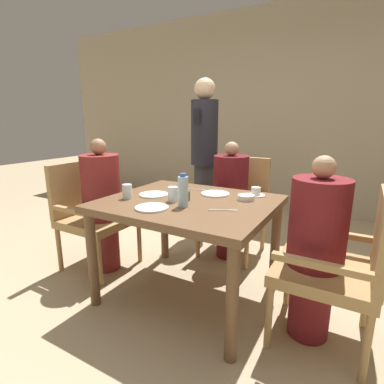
% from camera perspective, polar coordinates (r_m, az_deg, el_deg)
% --- Properties ---
extents(ground_plane, '(16.00, 16.00, 0.00)m').
position_cam_1_polar(ground_plane, '(2.41, -0.62, -18.85)').
color(ground_plane, tan).
extents(wall_back, '(8.00, 0.06, 2.80)m').
position_cam_1_polar(wall_back, '(4.50, 17.07, 14.43)').
color(wall_back, tan).
rests_on(wall_back, ground_plane).
extents(dining_table, '(1.16, 0.99, 0.74)m').
position_cam_1_polar(dining_table, '(2.13, -0.66, -4.07)').
color(dining_table, brown).
rests_on(dining_table, ground_plane).
extents(chair_left_side, '(0.55, 0.55, 0.93)m').
position_cam_1_polar(chair_left_side, '(2.79, -18.66, -3.32)').
color(chair_left_side, '#A88451').
rests_on(chair_left_side, ground_plane).
extents(diner_in_left_chair, '(0.32, 0.32, 1.14)m').
position_cam_1_polar(diner_in_left_chair, '(2.67, -16.70, -2.28)').
color(diner_in_left_chair, maroon).
rests_on(diner_in_left_chair, ground_plane).
extents(chair_far_side, '(0.55, 0.55, 0.93)m').
position_cam_1_polar(chair_far_side, '(2.96, 8.33, -1.77)').
color(chair_far_side, '#A88451').
rests_on(chair_far_side, ground_plane).
extents(diner_in_far_chair, '(0.32, 0.32, 1.10)m').
position_cam_1_polar(diner_in_far_chair, '(2.82, 7.28, -1.41)').
color(diner_in_far_chair, '#5B1419').
rests_on(diner_in_far_chair, ground_plane).
extents(chair_right_side, '(0.55, 0.55, 0.93)m').
position_cam_1_polar(chair_right_side, '(1.92, 26.67, -11.94)').
color(chair_right_side, '#A88451').
rests_on(chair_right_side, ground_plane).
extents(diner_in_right_chair, '(0.32, 0.32, 1.11)m').
position_cam_1_polar(diner_in_right_chair, '(1.90, 22.45, -9.83)').
color(diner_in_right_chair, maroon).
rests_on(diner_in_right_chair, ground_plane).
extents(standing_host, '(0.29, 0.33, 1.72)m').
position_cam_1_polar(standing_host, '(3.34, 2.34, 7.29)').
color(standing_host, '#2D2D33').
rests_on(standing_host, ground_plane).
extents(plate_main_left, '(0.22, 0.22, 0.01)m').
position_cam_1_polar(plate_main_left, '(1.93, -7.68, -2.97)').
color(plate_main_left, white).
rests_on(plate_main_left, dining_table).
extents(plate_main_right, '(0.22, 0.22, 0.01)m').
position_cam_1_polar(plate_main_right, '(2.27, 4.44, -0.34)').
color(plate_main_right, white).
rests_on(plate_main_right, dining_table).
extents(plate_dessert_center, '(0.22, 0.22, 0.01)m').
position_cam_1_polar(plate_dessert_center, '(2.26, -7.32, -0.49)').
color(plate_dessert_center, white).
rests_on(plate_dessert_center, dining_table).
extents(teacup_with_saucer, '(0.13, 0.13, 0.07)m').
position_cam_1_polar(teacup_with_saucer, '(2.28, 12.06, -0.07)').
color(teacup_with_saucer, white).
rests_on(teacup_with_saucer, dining_table).
extents(bowl_small, '(0.12, 0.12, 0.04)m').
position_cam_1_polar(bowl_small, '(2.15, 10.27, -1.03)').
color(bowl_small, white).
rests_on(bowl_small, dining_table).
extents(water_bottle, '(0.07, 0.07, 0.22)m').
position_cam_1_polar(water_bottle, '(1.93, -1.70, 0.14)').
color(water_bottle, '#A3C6DB').
rests_on(water_bottle, dining_table).
extents(glass_tall_near, '(0.07, 0.07, 0.10)m').
position_cam_1_polar(glass_tall_near, '(2.19, -12.23, 0.11)').
color(glass_tall_near, silver).
rests_on(glass_tall_near, dining_table).
extents(glass_tall_mid, '(0.07, 0.07, 0.10)m').
position_cam_1_polar(glass_tall_mid, '(2.07, -3.68, -0.42)').
color(glass_tall_mid, silver).
rests_on(glass_tall_mid, dining_table).
extents(salt_shaker, '(0.03, 0.03, 0.07)m').
position_cam_1_polar(salt_shaker, '(2.11, -1.70, -0.57)').
color(salt_shaker, white).
rests_on(salt_shaker, dining_table).
extents(pepper_shaker, '(0.03, 0.03, 0.07)m').
position_cam_1_polar(pepper_shaker, '(2.09, -0.78, -0.75)').
color(pepper_shaker, '#4C3D2D').
rests_on(pepper_shaker, dining_table).
extents(fork_beside_plate, '(0.17, 0.08, 0.00)m').
position_cam_1_polar(fork_beside_plate, '(2.42, 0.82, 0.46)').
color(fork_beside_plate, silver).
rests_on(fork_beside_plate, dining_table).
extents(knife_beside_plate, '(0.17, 0.10, 0.00)m').
position_cam_1_polar(knife_beside_plate, '(1.88, 6.28, -3.48)').
color(knife_beside_plate, silver).
rests_on(knife_beside_plate, dining_table).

